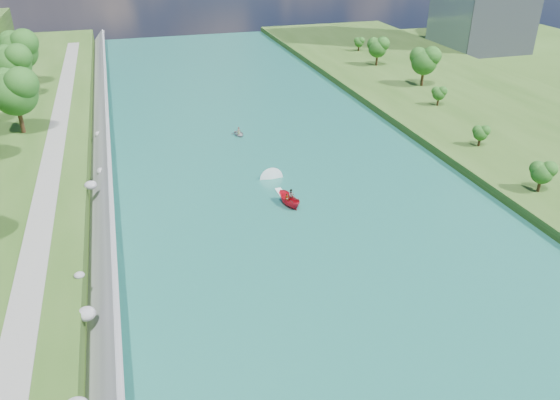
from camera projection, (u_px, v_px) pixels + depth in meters
name	position (u px, v px, depth m)	size (l,w,h in m)	color
ground	(340.00, 268.00, 62.17)	(260.00, 260.00, 0.00)	#2D5119
river_water	(288.00, 192.00, 79.13)	(55.00, 240.00, 0.10)	#175B4E
riprap_bank	(101.00, 209.00, 70.73)	(4.44, 236.00, 4.37)	slate
riverside_path	(45.00, 200.00, 69.31)	(3.00, 200.00, 0.10)	gray
trees_east	(491.00, 104.00, 97.51)	(15.95, 137.30, 10.21)	#165419
motorboat	(286.00, 196.00, 76.09)	(3.60, 19.16, 2.13)	red
raft	(239.00, 133.00, 99.06)	(2.57, 3.36, 1.53)	gray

